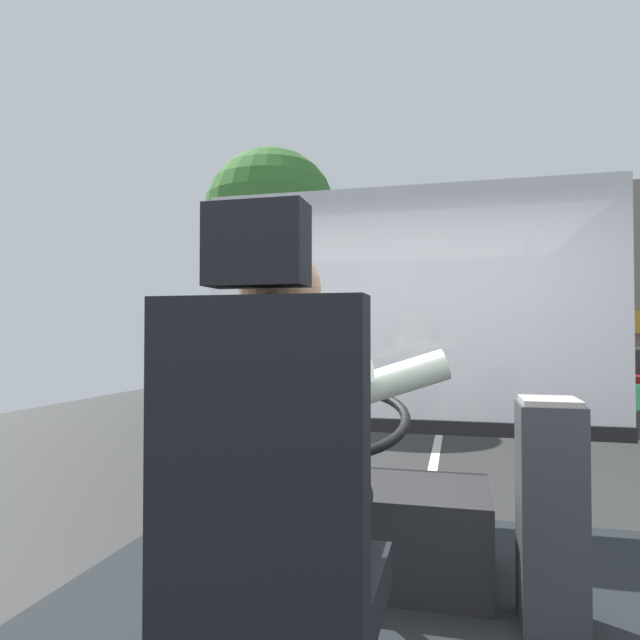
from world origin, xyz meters
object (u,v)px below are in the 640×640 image
object	(u,v)px
bus_driver	(287,446)
steering_console	(361,524)
driver_seat	(272,542)
fare_box	(551,513)

from	to	relation	value
bus_driver	steering_console	bearing A→B (deg)	90.00
driver_seat	bus_driver	size ratio (longest dim) A/B	1.64
driver_seat	bus_driver	world-z (taller)	driver_seat
bus_driver	fare_box	xyz separation A→B (m)	(0.74, 0.83, -0.37)
steering_console	fare_box	world-z (taller)	steering_console
bus_driver	fare_box	bearing A→B (deg)	48.01
driver_seat	fare_box	size ratio (longest dim) A/B	1.63
driver_seat	fare_box	xyz separation A→B (m)	(0.74, 0.94, -0.17)
fare_box	bus_driver	bearing A→B (deg)	-131.99
steering_console	fare_box	size ratio (longest dim) A/B	1.34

